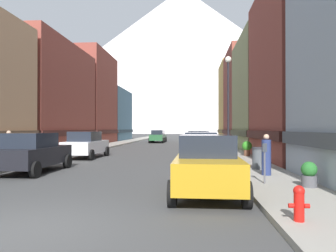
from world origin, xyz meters
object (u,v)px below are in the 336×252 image
(parking_meter_near, at_px, (265,157))
(pedestrian_0, at_px, (9,148))
(car_left_0, at_px, (33,153))
(potted_plant_1, at_px, (247,147))
(car_right_3, at_px, (197,139))
(pedestrian_1, at_px, (266,156))
(potted_plant_0, at_px, (309,174))
(car_right_1, at_px, (201,149))
(car_left_1, at_px, (86,145))
(car_driving_0, at_px, (159,136))
(trash_bin_right, at_px, (259,158))
(car_right_2, at_px, (198,142))
(streetlamp_right, at_px, (228,93))
(fire_hydrant_near, at_px, (299,202))
(car_right_0, at_px, (207,164))
(car_driving_1, at_px, (157,136))

(parking_meter_near, xyz_separation_m, pedestrian_0, (-12.00, 5.25, -0.07))
(car_left_0, distance_m, potted_plant_1, 13.39)
(car_right_3, bearing_deg, car_left_0, -112.18)
(car_right_3, height_order, pedestrian_1, car_right_3)
(parking_meter_near, relative_size, potted_plant_0, 1.68)
(car_right_1, bearing_deg, car_left_0, -155.43)
(car_left_1, xyz_separation_m, pedestrian_0, (-2.45, -4.99, 0.05))
(car_driving_0, bearing_deg, trash_bin_right, -76.16)
(car_right_2, height_order, potted_plant_0, car_right_2)
(car_left_0, bearing_deg, streetlamp_right, 24.30)
(parking_meter_near, bearing_deg, streetlamp_right, 93.20)
(car_right_3, xyz_separation_m, car_driving_0, (-5.40, 14.53, 0.00))
(parking_meter_near, height_order, pedestrian_0, pedestrian_0)
(car_right_1, xyz_separation_m, parking_meter_near, (1.95, -6.51, 0.11))
(potted_plant_0, relative_size, pedestrian_1, 0.49)
(fire_hydrant_near, distance_m, parking_meter_near, 4.41)
(car_left_0, height_order, car_right_2, same)
(fire_hydrant_near, xyz_separation_m, potted_plant_1, (1.55, 15.32, 0.20))
(car_right_1, distance_m, car_right_3, 15.17)
(potted_plant_1, height_order, pedestrian_1, pedestrian_1)
(potted_plant_0, height_order, pedestrian_0, pedestrian_0)
(car_right_1, distance_m, pedestrian_0, 10.13)
(car_right_3, relative_size, pedestrian_0, 2.60)
(car_right_0, relative_size, car_right_1, 1.00)
(car_left_0, distance_m, car_right_1, 8.36)
(car_right_3, height_order, pedestrian_0, pedestrian_0)
(car_right_1, xyz_separation_m, potted_plant_0, (3.20, -7.03, -0.35))
(car_right_2, height_order, pedestrian_0, pedestrian_0)
(potted_plant_0, height_order, streetlamp_right, streetlamp_right)
(car_right_2, relative_size, potted_plant_0, 5.58)
(car_right_1, height_order, car_right_2, same)
(car_driving_1, distance_m, pedestrian_0, 29.46)
(car_driving_1, xyz_separation_m, pedestrian_0, (-4.65, -29.09, 0.05))
(car_right_1, relative_size, parking_meter_near, 3.33)
(car_right_1, xyz_separation_m, car_right_2, (0.00, 8.33, 0.00))
(car_left_0, xyz_separation_m, parking_meter_near, (9.55, -3.03, 0.11))
(car_driving_1, distance_m, pedestrian_1, 33.31)
(car_right_1, height_order, pedestrian_1, car_right_1)
(parking_meter_near, bearing_deg, car_right_3, 95.13)
(streetlamp_right, bearing_deg, car_right_2, 101.42)
(car_left_0, xyz_separation_m, car_left_1, (-0.00, 7.21, 0.00))
(pedestrian_0, bearing_deg, parking_meter_near, -23.64)
(potted_plant_1, relative_size, pedestrian_1, 0.62)
(car_driving_0, distance_m, potted_plant_1, 26.69)
(fire_hydrant_near, relative_size, potted_plant_1, 0.71)
(car_driving_0, bearing_deg, pedestrian_1, -77.09)
(car_left_0, relative_size, streetlamp_right, 0.75)
(car_right_2, relative_size, car_driving_0, 1.00)
(car_left_1, relative_size, trash_bin_right, 4.54)
(car_right_3, distance_m, car_driving_1, 13.77)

